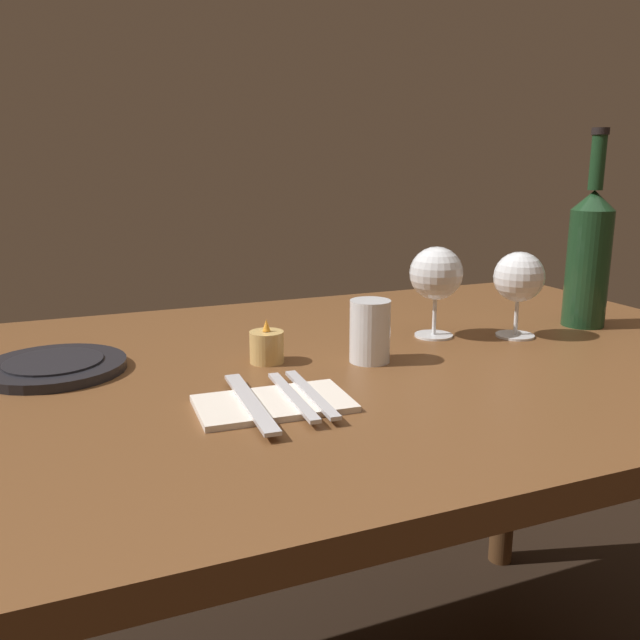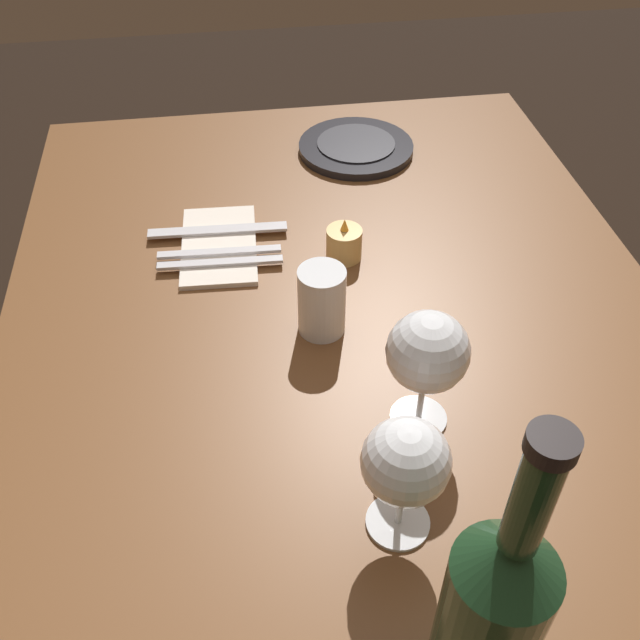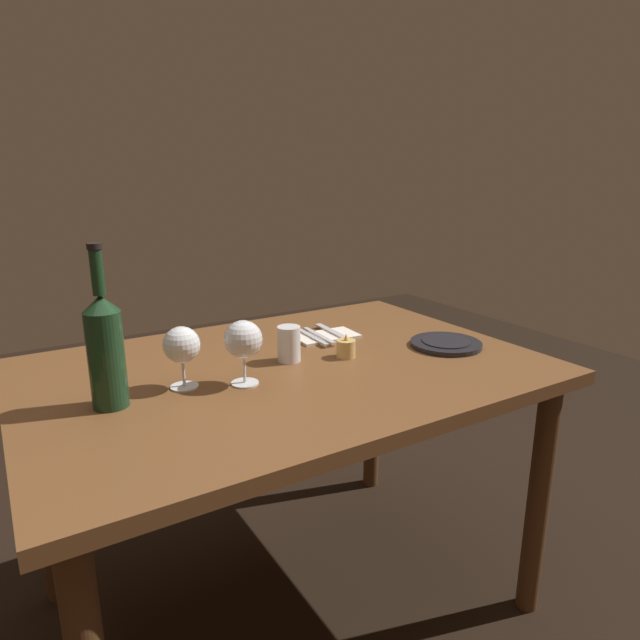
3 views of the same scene
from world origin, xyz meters
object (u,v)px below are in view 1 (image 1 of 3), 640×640
wine_glass_right (436,275)px  water_tumbler (370,334)px  fork_outer (311,393)px  votive_candle (267,348)px  fork_inner (292,396)px  wine_glass_left (519,279)px  table_knife (250,402)px  dinner_plate (54,366)px  wine_bottle (589,254)px  folded_napkin (274,404)px

wine_glass_right → water_tumbler: (0.17, 0.09, -0.07)m
fork_outer → votive_candle: bearing=-89.9°
water_tumbler → votive_candle: size_ratio=1.42×
wine_glass_right → fork_inner: size_ratio=0.87×
wine_glass_left → table_knife: 0.55m
wine_glass_left → fork_outer: bearing=19.8°
dinner_plate → fork_outer: dinner_plate is taller
dinner_plate → fork_inner: bearing=137.2°
wine_bottle → votive_candle: bearing=-0.2°
dinner_plate → table_knife: (-0.22, 0.25, 0.00)m
wine_bottle → dinner_plate: wine_bottle is taller
water_tumbler → votive_candle: water_tumbler is taller
water_tumbler → table_knife: water_tumbler is taller
folded_napkin → table_knife: table_knife is taller
wine_bottle → fork_inner: bearing=15.7°
dinner_plate → folded_napkin: (-0.25, 0.25, -0.00)m
water_tumbler → wine_glass_left: bearing=-173.5°
water_tumbler → wine_glass_right: bearing=-152.3°
dinner_plate → fork_inner: (-0.27, 0.25, 0.00)m
dinner_plate → fork_outer: bearing=139.7°
votive_candle → dinner_plate: votive_candle is taller
votive_candle → folded_napkin: 0.19m
fork_outer → dinner_plate: bearing=-40.3°
wine_glass_right → fork_inner: bearing=32.3°
folded_napkin → table_knife: 0.03m
dinner_plate → wine_glass_left: bearing=172.7°
wine_glass_left → wine_bottle: wine_bottle is taller
wine_glass_left → water_tumbler: (0.30, 0.03, -0.06)m
wine_bottle → fork_outer: 0.65m
wine_glass_left → water_tumbler: wine_glass_left is taller
dinner_plate → wine_bottle: bearing=175.3°
water_tumbler → table_knife: 0.26m
water_tumbler → dinner_plate: 0.46m
wine_glass_right → folded_napkin: wine_glass_right is taller
wine_bottle → folded_napkin: bearing=15.1°
votive_candle → table_knife: votive_candle is taller
wine_glass_left → wine_bottle: bearing=-173.5°
wine_glass_right → table_knife: bearing=28.5°
wine_glass_right → dinner_plate: wine_glass_right is taller
wine_glass_left → fork_inner: 0.50m
wine_glass_left → fork_outer: 0.48m
table_knife → folded_napkin: bearing=180.0°
wine_glass_left → wine_bottle: (-0.17, -0.02, 0.03)m
water_tumbler → folded_napkin: 0.24m
wine_bottle → fork_inner: 0.67m
wine_bottle → folded_napkin: size_ratio=1.80×
folded_napkin → fork_outer: 0.05m
wine_glass_left → folded_napkin: 0.53m
wine_bottle → fork_inner: size_ratio=1.95×
votive_candle → table_knife: 0.20m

